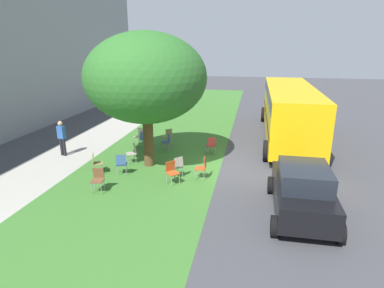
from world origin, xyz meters
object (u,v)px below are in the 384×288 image
(chair_1, at_px, (172,171))
(chair_10, at_px, (177,165))
(chair_2, at_px, (202,166))
(parked_car, at_px, (302,190))
(street_tree, at_px, (146,78))
(chair_5, at_px, (144,139))
(pedestrian_1, at_px, (62,137))
(chair_7, at_px, (211,144))
(school_bus, at_px, (289,108))
(chair_9, at_px, (133,152))
(chair_11, at_px, (98,178))
(chair_3, at_px, (167,140))
(chair_4, at_px, (121,163))
(chair_8, at_px, (168,135))
(chair_0, at_px, (96,162))
(chair_6, at_px, (140,135))

(chair_1, height_order, chair_10, same)
(chair_2, height_order, parked_car, parked_car)
(street_tree, relative_size, chair_5, 6.43)
(chair_10, height_order, pedestrian_1, pedestrian_1)
(street_tree, height_order, chair_1, street_tree)
(chair_7, bearing_deg, pedestrian_1, 101.97)
(chair_5, xyz_separation_m, school_bus, (3.32, -7.34, 1.24))
(chair_9, height_order, chair_11, same)
(chair_5, xyz_separation_m, chair_11, (-5.14, -0.03, 0.00))
(chair_3, relative_size, pedestrian_1, 0.52)
(street_tree, height_order, chair_4, street_tree)
(chair_5, distance_m, chair_11, 5.14)
(chair_7, distance_m, chair_8, 2.70)
(chair_3, height_order, pedestrian_1, pedestrian_1)
(chair_4, height_order, chair_11, same)
(chair_2, relative_size, chair_8, 1.00)
(chair_3, height_order, chair_11, same)
(chair_5, distance_m, chair_10, 4.21)
(chair_0, height_order, chair_9, same)
(chair_10, relative_size, parked_car, 0.24)
(chair_0, distance_m, chair_3, 4.10)
(chair_10, relative_size, chair_11, 1.00)
(street_tree, distance_m, pedestrian_1, 5.30)
(chair_0, xyz_separation_m, chair_8, (4.39, -1.87, 0.00))
(chair_9, bearing_deg, pedestrian_1, 85.24)
(chair_1, xyz_separation_m, parked_car, (-1.56, -4.54, 0.32))
(chair_11, xyz_separation_m, pedestrian_1, (3.35, 3.46, 0.41))
(street_tree, relative_size, chair_9, 6.43)
(chair_3, relative_size, parked_car, 0.24)
(chair_11, height_order, school_bus, school_bus)
(chair_11, bearing_deg, chair_3, -13.47)
(chair_6, distance_m, pedestrian_1, 3.85)
(street_tree, relative_size, pedestrian_1, 3.35)
(chair_11, xyz_separation_m, parked_car, (-0.37, -6.98, 0.32))
(chair_8, xyz_separation_m, parked_car, (-6.31, -5.96, 0.32))
(street_tree, xyz_separation_m, pedestrian_1, (0.44, 4.43, -2.87))
(chair_5, relative_size, school_bus, 0.08)
(chair_3, relative_size, chair_6, 1.00)
(chair_1, bearing_deg, street_tree, 40.57)
(chair_1, relative_size, chair_8, 1.00)
(chair_1, bearing_deg, school_bus, -33.76)
(chair_3, distance_m, chair_11, 5.24)
(chair_7, distance_m, pedestrian_1, 7.10)
(chair_1, bearing_deg, chair_7, -15.76)
(pedestrian_1, bearing_deg, chair_3, -69.60)
(street_tree, xyz_separation_m, chair_5, (2.23, 1.00, -3.27))
(chair_3, relative_size, chair_9, 1.00)
(chair_7, bearing_deg, chair_8, 65.46)
(street_tree, bearing_deg, chair_2, -112.58)
(chair_9, bearing_deg, chair_0, 145.95)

